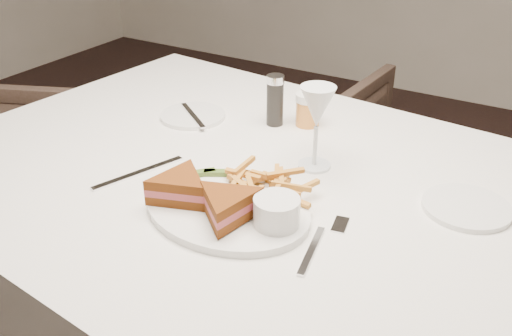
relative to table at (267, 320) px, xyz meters
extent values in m
cube|color=silver|center=(0.00, 0.00, 0.00)|extent=(1.56, 1.13, 0.75)
imported|color=#46342B|center=(0.10, 0.99, -0.04)|extent=(0.68, 0.64, 0.66)
ellipsoid|color=white|center=(-0.01, -0.14, 0.38)|extent=(0.34, 0.28, 0.01)
cube|color=silver|center=(-0.24, -0.12, 0.38)|extent=(0.08, 0.20, 0.00)
cylinder|color=white|center=(-0.31, 0.17, 0.38)|extent=(0.16, 0.16, 0.01)
cylinder|color=white|center=(0.36, 0.09, 0.38)|extent=(0.16, 0.16, 0.01)
cylinder|color=black|center=(-0.12, 0.24, 0.44)|extent=(0.04, 0.04, 0.12)
cylinder|color=orange|center=(-0.05, 0.28, 0.42)|extent=(0.06, 0.06, 0.08)
cube|color=#476724|center=(-0.08, -0.06, 0.40)|extent=(0.06, 0.04, 0.01)
cube|color=#476724|center=(-0.11, -0.08, 0.40)|extent=(0.05, 0.05, 0.01)
cylinder|color=white|center=(0.10, -0.15, 0.42)|extent=(0.08, 0.08, 0.05)
camera|label=1|loc=(0.48, -0.86, 0.94)|focal=40.00mm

